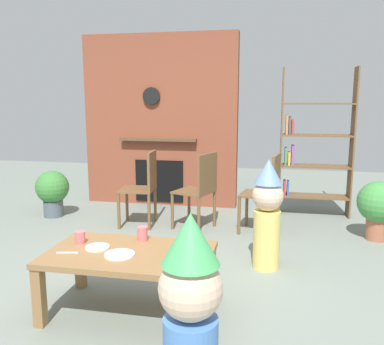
{
  "coord_description": "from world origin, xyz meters",
  "views": [
    {
      "loc": [
        0.83,
        -3.01,
        1.49
      ],
      "look_at": [
        0.15,
        0.4,
        0.87
      ],
      "focal_mm": 37.99,
      "sensor_mm": 36.0,
      "label": 1
    }
  ],
  "objects_px": {
    "paper_cup_near_left": "(181,245)",
    "dining_chair_left": "(145,184)",
    "paper_plate_rear": "(97,247)",
    "coffee_table": "(130,261)",
    "paper_cup_near_right": "(143,234)",
    "bookshelf": "(311,148)",
    "potted_plant_tall": "(379,205)",
    "paper_cup_center": "(195,263)",
    "child_with_cone_hat": "(191,320)",
    "child_in_pink": "(267,211)",
    "dining_chair_right": "(267,189)",
    "dining_chair_middle": "(200,187)",
    "paper_cup_far_right": "(80,237)",
    "paper_plate_front": "(119,254)",
    "birthday_cake_slice": "(172,266)",
    "paper_cup_far_left": "(193,251)",
    "potted_plant_short": "(52,190)"
  },
  "relations": [
    {
      "from": "paper_plate_rear",
      "to": "dining_chair_left",
      "type": "height_order",
      "value": "dining_chair_left"
    },
    {
      "from": "paper_cup_far_left",
      "to": "child_with_cone_hat",
      "type": "bearing_deg",
      "value": -79.48
    },
    {
      "from": "coffee_table",
      "to": "potted_plant_short",
      "type": "xyz_separation_m",
      "value": [
        -1.82,
        2.12,
        -0.04
      ]
    },
    {
      "from": "paper_cup_center",
      "to": "paper_plate_front",
      "type": "relative_size",
      "value": 0.5
    },
    {
      "from": "dining_chair_right",
      "to": "coffee_table",
      "type": "bearing_deg",
      "value": 75.45
    },
    {
      "from": "dining_chair_right",
      "to": "potted_plant_short",
      "type": "bearing_deg",
      "value": 7.32
    },
    {
      "from": "paper_cup_center",
      "to": "paper_plate_rear",
      "type": "distance_m",
      "value": 0.8
    },
    {
      "from": "paper_cup_near_left",
      "to": "dining_chair_left",
      "type": "height_order",
      "value": "dining_chair_left"
    },
    {
      "from": "paper_plate_front",
      "to": "potted_plant_short",
      "type": "height_order",
      "value": "potted_plant_short"
    },
    {
      "from": "dining_chair_left",
      "to": "birthday_cake_slice",
      "type": "bearing_deg",
      "value": 106.81
    },
    {
      "from": "paper_cup_center",
      "to": "potted_plant_short",
      "type": "height_order",
      "value": "potted_plant_short"
    },
    {
      "from": "paper_cup_far_left",
      "to": "potted_plant_tall",
      "type": "relative_size",
      "value": 0.17
    },
    {
      "from": "paper_plate_rear",
      "to": "coffee_table",
      "type": "bearing_deg",
      "value": -4.92
    },
    {
      "from": "paper_cup_far_left",
      "to": "child_in_pink",
      "type": "bearing_deg",
      "value": 65.2
    },
    {
      "from": "child_with_cone_hat",
      "to": "dining_chair_middle",
      "type": "height_order",
      "value": "child_with_cone_hat"
    },
    {
      "from": "dining_chair_left",
      "to": "potted_plant_tall",
      "type": "distance_m",
      "value": 2.62
    },
    {
      "from": "paper_cup_near_left",
      "to": "paper_cup_far_left",
      "type": "relative_size",
      "value": 1.0
    },
    {
      "from": "paper_plate_rear",
      "to": "potted_plant_short",
      "type": "height_order",
      "value": "potted_plant_short"
    },
    {
      "from": "paper_cup_far_right",
      "to": "child_with_cone_hat",
      "type": "xyz_separation_m",
      "value": [
        1.04,
        -1.04,
        0.05
      ]
    },
    {
      "from": "coffee_table",
      "to": "child_with_cone_hat",
      "type": "relative_size",
      "value": 1.12
    },
    {
      "from": "paper_cup_near_left",
      "to": "paper_cup_near_right",
      "type": "relative_size",
      "value": 1.02
    },
    {
      "from": "paper_plate_front",
      "to": "child_in_pink",
      "type": "distance_m",
      "value": 1.44
    },
    {
      "from": "paper_cup_near_left",
      "to": "potted_plant_short",
      "type": "distance_m",
      "value": 3.0
    },
    {
      "from": "dining_chair_left",
      "to": "dining_chair_middle",
      "type": "height_order",
      "value": "same"
    },
    {
      "from": "paper_cup_near_right",
      "to": "paper_plate_rear",
      "type": "distance_m",
      "value": 0.35
    },
    {
      "from": "paper_cup_far_left",
      "to": "coffee_table",
      "type": "bearing_deg",
      "value": 175.58
    },
    {
      "from": "coffee_table",
      "to": "paper_cup_near_right",
      "type": "xyz_separation_m",
      "value": [
        0.02,
        0.24,
        0.12
      ]
    },
    {
      "from": "coffee_table",
      "to": "paper_cup_near_right",
      "type": "relative_size",
      "value": 10.91
    },
    {
      "from": "bookshelf",
      "to": "paper_cup_near_left",
      "type": "distance_m",
      "value": 3.03
    },
    {
      "from": "bookshelf",
      "to": "potted_plant_tall",
      "type": "bearing_deg",
      "value": -53.5
    },
    {
      "from": "paper_cup_near_right",
      "to": "dining_chair_right",
      "type": "distance_m",
      "value": 1.96
    },
    {
      "from": "paper_cup_near_left",
      "to": "potted_plant_short",
      "type": "relative_size",
      "value": 0.18
    },
    {
      "from": "paper_plate_front",
      "to": "child_in_pink",
      "type": "xyz_separation_m",
      "value": [
        0.97,
        1.06,
        0.07
      ]
    },
    {
      "from": "dining_chair_left",
      "to": "dining_chair_middle",
      "type": "distance_m",
      "value": 0.68
    },
    {
      "from": "paper_cup_center",
      "to": "birthday_cake_slice",
      "type": "distance_m",
      "value": 0.14
    },
    {
      "from": "paper_cup_far_left",
      "to": "child_in_pink",
      "type": "relative_size",
      "value": 0.11
    },
    {
      "from": "paper_plate_front",
      "to": "dining_chair_left",
      "type": "relative_size",
      "value": 0.23
    },
    {
      "from": "coffee_table",
      "to": "paper_plate_front",
      "type": "distance_m",
      "value": 0.11
    },
    {
      "from": "paper_cup_center",
      "to": "potted_plant_tall",
      "type": "height_order",
      "value": "potted_plant_tall"
    },
    {
      "from": "paper_cup_near_left",
      "to": "child_in_pink",
      "type": "height_order",
      "value": "child_in_pink"
    },
    {
      "from": "paper_plate_rear",
      "to": "potted_plant_short",
      "type": "xyz_separation_m",
      "value": [
        -1.57,
        2.1,
        -0.11
      ]
    },
    {
      "from": "paper_cup_near_left",
      "to": "child_with_cone_hat",
      "type": "bearing_deg",
      "value": -74.69
    },
    {
      "from": "child_with_cone_hat",
      "to": "dining_chair_left",
      "type": "height_order",
      "value": "child_with_cone_hat"
    },
    {
      "from": "child_with_cone_hat",
      "to": "paper_cup_far_left",
      "type": "bearing_deg",
      "value": -23.05
    },
    {
      "from": "coffee_table",
      "to": "paper_cup_far_right",
      "type": "bearing_deg",
      "value": 167.41
    },
    {
      "from": "paper_cup_far_right",
      "to": "birthday_cake_slice",
      "type": "xyz_separation_m",
      "value": [
        0.79,
        -0.36,
        -0.01
      ]
    },
    {
      "from": "paper_plate_front",
      "to": "paper_plate_rear",
      "type": "bearing_deg",
      "value": 154.3
    },
    {
      "from": "paper_cup_center",
      "to": "birthday_cake_slice",
      "type": "bearing_deg",
      "value": -161.96
    },
    {
      "from": "paper_cup_center",
      "to": "child_with_cone_hat",
      "type": "height_order",
      "value": "child_with_cone_hat"
    },
    {
      "from": "child_in_pink",
      "to": "dining_chair_right",
      "type": "xyz_separation_m",
      "value": [
        -0.02,
        1.01,
        -0.01
      ]
    }
  ]
}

